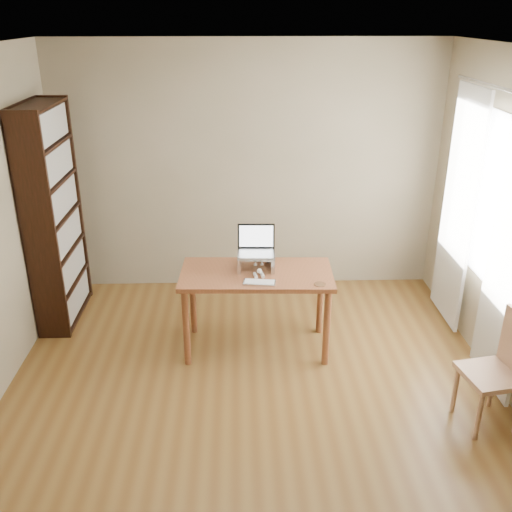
{
  "coord_description": "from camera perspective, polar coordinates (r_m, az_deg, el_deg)",
  "views": [
    {
      "loc": [
        -0.1,
        -3.56,
        2.82
      ],
      "look_at": [
        0.04,
        0.87,
        0.91
      ],
      "focal_mm": 40.0,
      "sensor_mm": 36.0,
      "label": 1
    }
  ],
  "objects": [
    {
      "name": "desk",
      "position": [
        4.96,
        0.04,
        -2.76
      ],
      "size": [
        1.33,
        0.7,
        0.75
      ],
      "rotation": [
        0.0,
        0.0,
        -0.04
      ],
      "color": "brown",
      "rests_on": "ground"
    },
    {
      "name": "laptop_stand",
      "position": [
        4.95,
        0.01,
        -0.38
      ],
      "size": [
        0.32,
        0.25,
        0.13
      ],
      "rotation": [
        0.0,
        0.0,
        -0.04
      ],
      "color": "silver",
      "rests_on": "desk"
    },
    {
      "name": "keyboard",
      "position": [
        4.71,
        0.35,
        -2.67
      ],
      "size": [
        0.28,
        0.15,
        0.02
      ],
      "rotation": [
        0.0,
        0.0,
        -0.13
      ],
      "color": "silver",
      "rests_on": "desk"
    },
    {
      "name": "coaster",
      "position": [
        4.73,
        6.4,
        -2.83
      ],
      "size": [
        0.1,
        0.1,
        0.01
      ],
      "primitive_type": "cylinder",
      "color": "brown",
      "rests_on": "desk"
    },
    {
      "name": "curtains",
      "position": [
        5.08,
        21.7,
        2.63
      ],
      "size": [
        0.03,
        1.9,
        2.25
      ],
      "color": "white",
      "rests_on": "ground"
    },
    {
      "name": "laptop",
      "position": [
        4.96,
        -0.01,
        1.02
      ],
      "size": [
        0.33,
        0.28,
        0.23
      ],
      "rotation": [
        0.0,
        0.0,
        -0.04
      ],
      "color": "silver",
      "rests_on": "laptop_stand"
    },
    {
      "name": "chair",
      "position": [
        4.51,
        23.35,
        -10.27
      ],
      "size": [
        0.45,
        0.45,
        0.88
      ],
      "rotation": [
        0.0,
        0.0,
        0.18
      ],
      "color": "#A8785B",
      "rests_on": "ground"
    },
    {
      "name": "cat",
      "position": [
        4.99,
        -0.03,
        -0.49
      ],
      "size": [
        0.23,
        0.47,
        0.14
      ],
      "rotation": [
        0.0,
        0.0,
        0.15
      ],
      "color": "#4C453B",
      "rests_on": "desk"
    },
    {
      "name": "room",
      "position": [
        3.89,
        0.22,
        0.27
      ],
      "size": [
        4.04,
        4.54,
        2.64
      ],
      "color": "brown",
      "rests_on": "ground"
    },
    {
      "name": "bookshelf",
      "position": [
        5.68,
        -19.56,
        3.75
      ],
      "size": [
        0.3,
        0.9,
        2.1
      ],
      "color": "black",
      "rests_on": "ground"
    }
  ]
}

